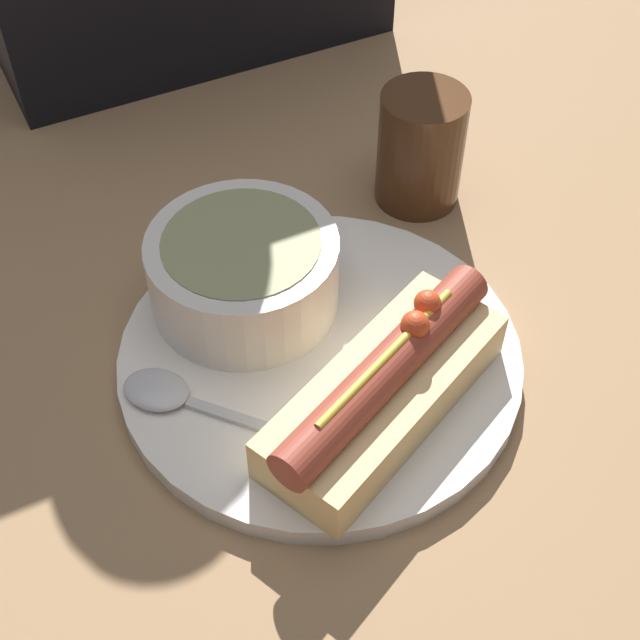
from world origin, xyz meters
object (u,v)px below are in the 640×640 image
soup_bowl (243,269)px  drinking_glass (421,149)px  hot_dog (385,387)px  spoon (178,397)px

soup_bowl → drinking_glass: (0.17, 0.06, 0.00)m
hot_dog → drinking_glass: 0.22m
spoon → drinking_glass: bearing=-106.0°
hot_dog → soup_bowl: 0.13m
soup_bowl → hot_dog: bearing=-72.6°
spoon → drinking_glass: 0.26m
hot_dog → drinking_glass: (0.13, 0.17, 0.01)m
hot_dog → spoon: size_ratio=1.44×
spoon → drinking_glass: (0.24, 0.11, 0.03)m
soup_bowl → spoon: bearing=-140.1°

